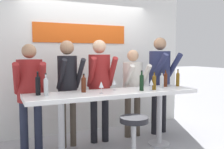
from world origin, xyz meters
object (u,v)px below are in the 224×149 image
bar_stool (134,135)px  wine_bottle_3 (46,86)px  person_center (133,83)px  wine_bottle_4 (162,81)px  person_far_left (30,86)px  person_center_left (100,79)px  wine_glass_2 (151,83)px  wine_bottle_6 (178,79)px  wine_bottle_1 (84,84)px  wine_bottle_7 (38,84)px  tasting_table (115,100)px  person_left (68,81)px  person_center_right (160,74)px  wine_bottle_5 (154,82)px  wine_glass_1 (114,82)px  wine_glass_0 (101,85)px  wine_bottle_0 (142,82)px  wine_bottle_2 (165,79)px

bar_stool → wine_bottle_3: size_ratio=2.28×
person_center → wine_bottle_4: bearing=-66.4°
person_far_left → bar_stool: bearing=-38.2°
person_center_left → wine_glass_2: 0.90m
wine_bottle_6 → wine_bottle_4: bearing=-166.5°
wine_bottle_1 → wine_bottle_3: 0.57m
bar_stool → wine_bottle_7: bearing=146.0°
tasting_table → person_left: 0.83m
tasting_table → person_center_right: person_center_right is taller
wine_bottle_5 → wine_glass_1: 0.64m
person_left → wine_glass_1: size_ratio=9.82×
tasting_table → wine_glass_0: bearing=-157.2°
person_center → person_center_right: 0.59m
person_center → wine_bottle_0: 0.69m
person_far_left → wine_bottle_5: 1.93m
wine_bottle_3 → wine_bottle_4: bearing=-1.0°
wine_bottle_5 → person_center_right: bearing=48.4°
person_center → wine_bottle_4: size_ratio=6.00×
person_center_right → wine_bottle_3: (-2.21, -0.49, -0.04)m
person_left → wine_bottle_6: (1.86, -0.43, -0.01)m
wine_bottle_4 → wine_glass_2: bearing=-154.0°
bar_stool → wine_glass_2: wine_glass_2 is taller
tasting_table → wine_bottle_7: wine_bottle_7 is taller
person_left → wine_bottle_4: size_ratio=6.53×
wine_bottle_2 → wine_bottle_3: (-2.05, -0.10, 0.00)m
bar_stool → wine_bottle_2: wine_bottle_2 is taller
person_center_right → wine_bottle_5: 0.80m
wine_bottle_7 → wine_bottle_2: bearing=-0.1°
wine_bottle_0 → wine_bottle_6: (0.86, 0.20, -0.01)m
bar_stool → wine_bottle_5: wine_bottle_5 is taller
wine_glass_0 → person_far_left: bearing=145.4°
bar_stool → wine_bottle_5: size_ratio=2.45×
wine_bottle_6 → wine_glass_1: (-1.23, 0.01, -0.01)m
wine_bottle_0 → wine_bottle_7: size_ratio=0.96×
wine_bottle_5 → wine_glass_0: size_ratio=1.62×
wine_bottle_5 → wine_bottle_0: bearing=-175.8°
person_center_right → wine_bottle_7: (-2.30, -0.38, -0.03)m
person_left → wine_bottle_3: (-0.43, -0.50, -0.00)m
person_left → wine_bottle_7: 0.65m
person_center → wine_bottle_3: 1.72m
bar_stool → wine_bottle_6: (1.28, 0.70, 0.62)m
wine_bottle_3 → wine_bottle_5: size_ratio=1.08×
person_far_left → person_left: size_ratio=0.96×
wine_bottle_1 → wine_bottle_5: (1.11, -0.20, 0.00)m
tasting_table → wine_bottle_7: (-1.11, 0.12, 0.28)m
tasting_table → wine_bottle_6: bearing=3.8°
person_center_left → wine_bottle_4: size_ratio=6.61×
wine_bottle_2 → wine_bottle_3: wine_bottle_3 is taller
wine_bottle_2 → wine_bottle_4: wine_bottle_2 is taller
tasting_table → wine_bottle_1: 0.54m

